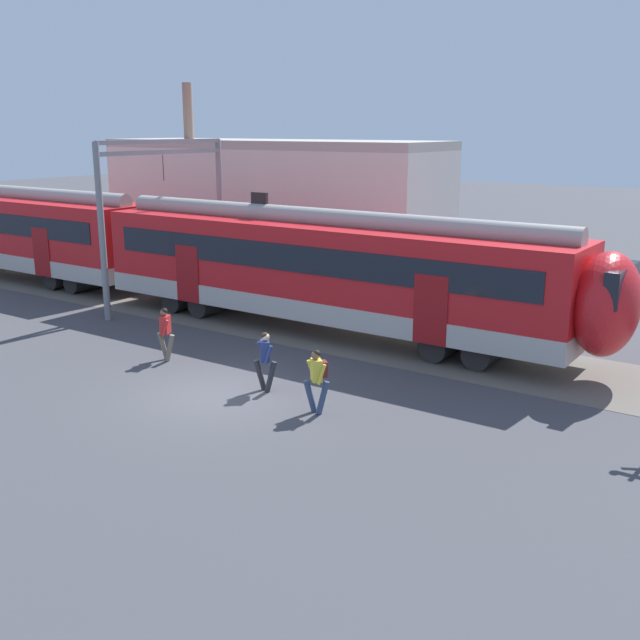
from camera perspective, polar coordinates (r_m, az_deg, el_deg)
ground_plane at (r=20.39m, az=-7.84°, el=-5.71°), size 160.00×160.00×0.00m
track_bed at (r=33.74m, az=-15.50°, el=2.00°), size 80.00×4.40×0.01m
commuter_train at (r=38.79m, az=-22.29°, el=6.39°), size 56.65×3.07×4.73m
pedestrian_red at (r=23.38m, az=-11.69°, el=-0.77°), size 0.71×0.52×1.67m
pedestrian_navy at (r=20.29m, az=-4.20°, el=-2.84°), size 0.70×0.46×1.67m
pedestrian_yellow at (r=18.67m, az=-0.21°, el=-4.27°), size 0.67×0.51×1.67m
catenary_gantry at (r=30.52m, az=-11.75°, el=9.15°), size 0.24×6.64×6.53m
background_building at (r=37.25m, az=-3.80°, el=8.62°), size 17.73×5.00×9.20m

